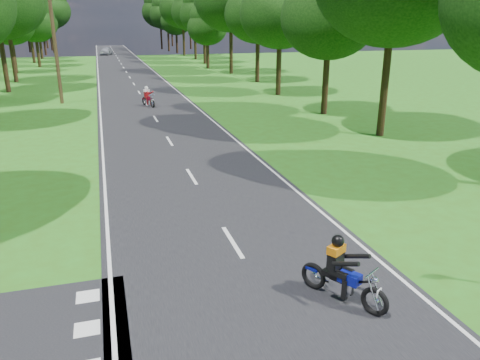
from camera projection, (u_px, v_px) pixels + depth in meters
name	position (u px, v px, depth m)	size (l,w,h in m)	color
ground	(255.00, 279.00, 11.09)	(160.00, 160.00, 0.00)	#2F6216
main_road	(126.00, 72.00, 56.51)	(7.00, 140.00, 0.02)	black
road_markings	(126.00, 74.00, 54.77)	(7.40, 140.00, 0.01)	silver
treeline	(128.00, 2.00, 63.39)	(40.00, 115.35, 14.78)	black
telegraph_pole	(55.00, 47.00, 33.61)	(1.20, 0.26, 8.00)	#382616
rider_near_blue	(344.00, 270.00, 9.95)	(0.60, 1.81, 1.51)	#0D1593
rider_far_red	(148.00, 96.00, 33.35)	(0.57, 1.71, 1.42)	maroon
distant_car	(106.00, 51.00, 85.48)	(1.67, 4.14, 1.41)	silver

